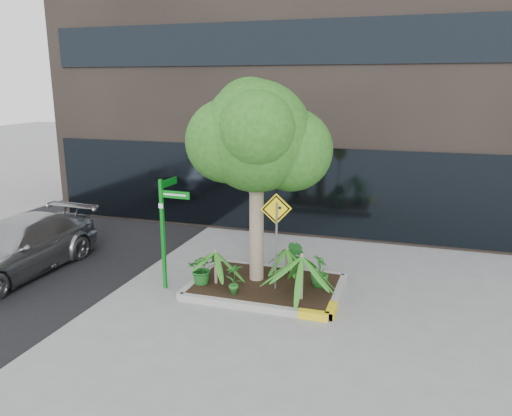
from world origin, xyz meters
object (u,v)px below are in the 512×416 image
(parked_car, at_px, (16,248))
(cattle_sign, at_px, (276,226))
(tree, at_px, (257,137))
(street_sign_post, at_px, (165,222))

(parked_car, distance_m, cattle_sign, 6.42)
(tree, xyz_separation_m, street_sign_post, (-1.86, -0.77, -1.84))
(parked_car, bearing_deg, tree, 12.73)
(parked_car, relative_size, street_sign_post, 1.81)
(tree, relative_size, cattle_sign, 2.16)
(tree, xyz_separation_m, cattle_sign, (0.59, -0.52, -1.79))
(street_sign_post, bearing_deg, tree, 25.31)
(parked_car, height_order, street_sign_post, street_sign_post)
(cattle_sign, bearing_deg, tree, 114.90)
(tree, relative_size, parked_car, 1.02)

